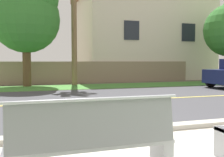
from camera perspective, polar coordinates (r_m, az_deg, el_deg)
name	(u,v)px	position (r m, az deg, el deg)	size (l,w,h in m)	color
ground_plane	(85,96)	(10.76, -5.87, -3.85)	(140.00, 140.00, 0.00)	#665B4C
curb_edge	(143,129)	(5.44, 6.57, -10.76)	(44.00, 0.30, 0.11)	#ADA89E
street_asphalt	(94,102)	(9.31, -3.98, -4.99)	(52.00, 8.00, 0.01)	#424247
road_centre_line	(94,102)	(9.31, -3.98, -4.96)	(48.00, 0.14, 0.01)	#E0CC4C
far_verge_grass	(70,87)	(14.71, -9.07, -1.82)	(48.00, 2.80, 0.02)	#478438
bench_left	(93,142)	(3.20, -4.09, -13.52)	(2.00, 0.48, 1.01)	#9EA0A8
shade_tree_far_left	(28,14)	(15.77, -17.55, 13.05)	(3.75, 3.75, 6.19)	brown
garden_wall	(99,72)	(17.69, -2.77, 1.39)	(13.00, 0.36, 1.40)	gray
house_across_street	(142,35)	(22.32, 6.53, 9.18)	(10.76, 6.91, 7.01)	beige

